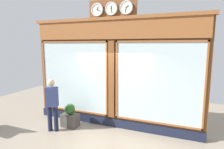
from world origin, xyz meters
TOP-DOWN VIEW (x-y plane):
  - shop_facade at (0.00, -0.13)m, footprint 5.92×0.42m
  - pedestrian at (1.62, 1.05)m, footprint 0.41×0.33m
  - planter_box at (1.31, 0.57)m, footprint 0.56×0.36m
  - planter_shrub at (1.31, 0.57)m, footprint 0.35×0.35m

SIDE VIEW (x-z plane):
  - planter_box at x=1.31m, z-range 0.00..0.44m
  - planter_shrub at x=1.31m, z-range 0.44..0.80m
  - pedestrian at x=1.62m, z-range 0.09..1.78m
  - shop_facade at x=0.00m, z-range -0.25..3.91m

